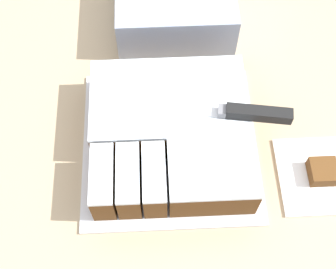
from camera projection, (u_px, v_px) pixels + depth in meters
The scene contains 8 objects.
ground_plane at pixel (162, 251), 1.71m from camera, with size 8.00×8.00×0.00m, color #9E9384.
countertop at pixel (160, 209), 1.31m from camera, with size 1.40×1.10×0.91m.
cake_board at pixel (168, 145), 0.89m from camera, with size 0.33×0.33×0.01m.
cake at pixel (169, 133), 0.85m from camera, with size 0.29×0.29×0.08m.
knife at pixel (241, 113), 0.82m from camera, with size 0.30×0.07×0.02m.
paper_napkin at pixel (318, 175), 0.86m from camera, with size 0.15×0.15×0.01m.
brownie at pixel (321, 172), 0.85m from camera, with size 0.05×0.05×0.03m.
storage_box at pixel (173, 6), 1.00m from camera, with size 0.25×0.20×0.10m.
Camera 1 is at (0.00, -0.45, 1.71)m, focal length 50.00 mm.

